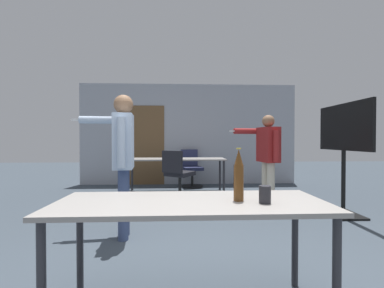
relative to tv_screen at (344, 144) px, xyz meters
The scene contains 10 objects.
back_wall 3.75m from the tv_screen, 127.94° to the left, with size 5.64×0.12×2.62m.
conference_table_near 3.24m from the tv_screen, 139.22° to the right, with size 1.80×0.66×0.75m.
conference_table_far 3.23m from the tv_screen, 144.11° to the left, with size 2.16×0.67×0.75m.
tv_screen is the anchor object (origin of this frame).
person_center_tall 3.27m from the tv_screen, 166.81° to the right, with size 0.80×0.56×1.69m.
person_right_polo 1.16m from the tv_screen, 148.02° to the left, with size 0.81×0.63×1.60m.
office_chair_near_pushed 2.88m from the tv_screen, 155.18° to the left, with size 0.66×0.68×0.96m.
office_chair_mid_tucked 3.47m from the tv_screen, 130.82° to the left, with size 0.56×0.61×0.92m.
beer_bottle 2.99m from the tv_screen, 135.02° to the right, with size 0.07×0.07×0.35m.
drink_cup 2.94m from the tv_screen, 131.86° to the right, with size 0.08×0.08×0.11m.
Camera 1 is at (-0.23, -1.50, 1.16)m, focal length 24.00 mm.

